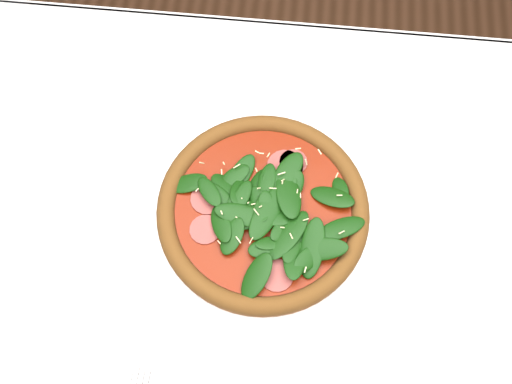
# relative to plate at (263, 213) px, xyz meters

# --- Properties ---
(ground) EXTENTS (6.00, 6.00, 0.00)m
(ground) POSITION_rel_plate_xyz_m (0.04, -0.05, -0.76)
(ground) COLOR brown
(ground) RESTS_ON ground
(dining_table) EXTENTS (1.21, 0.81, 0.75)m
(dining_table) POSITION_rel_plate_xyz_m (0.04, -0.05, -0.11)
(dining_table) COLOR silver
(dining_table) RESTS_ON ground
(plate) EXTENTS (0.35, 0.35, 0.01)m
(plate) POSITION_rel_plate_xyz_m (0.00, 0.00, 0.00)
(plate) COLOR white
(plate) RESTS_ON dining_table
(pizza) EXTENTS (0.36, 0.36, 0.04)m
(pizza) POSITION_rel_plate_xyz_m (-0.00, 0.00, 0.02)
(pizza) COLOR brown
(pizza) RESTS_ON plate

